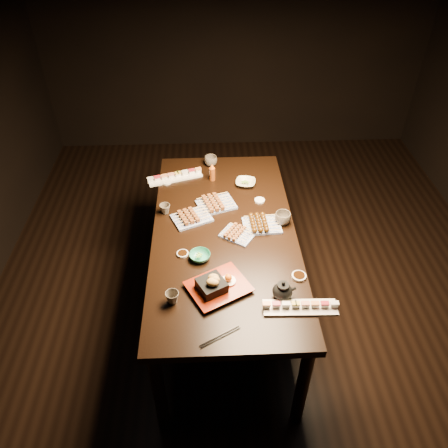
{
  "coord_description": "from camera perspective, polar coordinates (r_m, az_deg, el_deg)",
  "views": [
    {
      "loc": [
        -0.32,
        -2.07,
        2.54
      ],
      "look_at": [
        -0.22,
        0.06,
        0.77
      ],
      "focal_mm": 35.0,
      "sensor_mm": 36.0,
      "label": 1
    }
  ],
  "objects": [
    {
      "name": "ground",
      "position": [
        3.3,
        4.02,
        -10.98
      ],
      "size": [
        5.0,
        5.0,
        0.0
      ],
      "primitive_type": "plane",
      "color": "black",
      "rests_on": "ground"
    },
    {
      "name": "dining_table",
      "position": [
        3.01,
        0.04,
        -6.41
      ],
      "size": [
        1.22,
        1.94,
        0.75
      ],
      "primitive_type": "cube",
      "rotation": [
        0.0,
        0.0,
        0.19
      ],
      "color": "black",
      "rests_on": "ground"
    },
    {
      "name": "sushi_platter_near",
      "position": [
        2.34,
        9.94,
        -10.44
      ],
      "size": [
        0.39,
        0.12,
        0.05
      ],
      "primitive_type": null,
      "rotation": [
        0.0,
        0.0,
        -0.03
      ],
      "color": "white",
      "rests_on": "dining_table"
    },
    {
      "name": "sushi_platter_far",
      "position": [
        3.24,
        -6.47,
        6.33
      ],
      "size": [
        0.41,
        0.23,
        0.05
      ],
      "primitive_type": null,
      "rotation": [
        0.0,
        0.0,
        3.45
      ],
      "color": "white",
      "rests_on": "dining_table"
    },
    {
      "name": "yakitori_plate_center",
      "position": [
        2.95,
        -1.04,
        2.91
      ],
      "size": [
        0.29,
        0.25,
        0.06
      ],
      "primitive_type": null,
      "rotation": [
        0.0,
        0.0,
        0.32
      ],
      "color": "#828EB6",
      "rests_on": "dining_table"
    },
    {
      "name": "yakitori_plate_right",
      "position": [
        2.71,
        1.75,
        -1.16
      ],
      "size": [
        0.24,
        0.23,
        0.05
      ],
      "primitive_type": null,
      "rotation": [
        0.0,
        0.0,
        -0.6
      ],
      "color": "#828EB6",
      "rests_on": "dining_table"
    },
    {
      "name": "yakitori_plate_left",
      "position": [
        2.84,
        -4.26,
        1.14
      ],
      "size": [
        0.29,
        0.26,
        0.06
      ],
      "primitive_type": null,
      "rotation": [
        0.0,
        0.0,
        0.41
      ],
      "color": "#828EB6",
      "rests_on": "dining_table"
    },
    {
      "name": "tsukune_plate",
      "position": [
        2.78,
        4.98,
        0.15
      ],
      "size": [
        0.25,
        0.19,
        0.06
      ],
      "primitive_type": null,
      "rotation": [
        0.0,
        0.0,
        0.06
      ],
      "color": "#828EB6",
      "rests_on": "dining_table"
    },
    {
      "name": "edamame_bowl_green",
      "position": [
        2.56,
        -3.16,
        -4.22
      ],
      "size": [
        0.13,
        0.13,
        0.04
      ],
      "primitive_type": "imported",
      "rotation": [
        0.0,
        0.0,
        -0.04
      ],
      "color": "#2F9171",
      "rests_on": "dining_table"
    },
    {
      "name": "edamame_bowl_cream",
      "position": [
        3.16,
        2.84,
        5.4
      ],
      "size": [
        0.17,
        0.17,
        0.03
      ],
      "primitive_type": "imported",
      "rotation": [
        0.0,
        0.0,
        -0.21
      ],
      "color": "beige",
      "rests_on": "dining_table"
    },
    {
      "name": "tempura_tray",
      "position": [
        2.37,
        -0.74,
        -7.55
      ],
      "size": [
        0.39,
        0.37,
        0.11
      ],
      "primitive_type": null,
      "rotation": [
        0.0,
        0.0,
        0.49
      ],
      "color": "black",
      "rests_on": "dining_table"
    },
    {
      "name": "teacup_near_left",
      "position": [
        2.34,
        -6.77,
        -9.51
      ],
      "size": [
        0.08,
        0.08,
        0.07
      ],
      "primitive_type": "imported",
      "rotation": [
        0.0,
        0.0,
        0.13
      ],
      "color": "#50483D",
      "rests_on": "dining_table"
    },
    {
      "name": "teacup_mid_right",
      "position": [
        2.82,
        7.69,
        0.75
      ],
      "size": [
        0.13,
        0.13,
        0.08
      ],
      "primitive_type": "imported",
      "rotation": [
        0.0,
        0.0,
        0.38
      ],
      "color": "#50483D",
      "rests_on": "dining_table"
    },
    {
      "name": "teacup_far_left",
      "position": [
        2.91,
        -7.72,
        1.96
      ],
      "size": [
        0.07,
        0.07,
        0.07
      ],
      "primitive_type": "imported",
      "rotation": [
        0.0,
        0.0,
        0.05
      ],
      "color": "#50483D",
      "rests_on": "dining_table"
    },
    {
      "name": "teacup_far_right",
      "position": [
        3.37,
        -1.74,
        8.23
      ],
      "size": [
        0.12,
        0.12,
        0.08
      ],
      "primitive_type": "imported",
      "rotation": [
        0.0,
        0.0,
        0.29
      ],
      "color": "#50483D",
      "rests_on": "dining_table"
    },
    {
      "name": "teapot",
      "position": [
        2.35,
        7.67,
        -8.48
      ],
      "size": [
        0.14,
        0.14,
        0.11
      ],
      "primitive_type": null,
      "rotation": [
        0.0,
        0.0,
        0.07
      ],
      "color": "black",
      "rests_on": "dining_table"
    },
    {
      "name": "condiment_bottle",
      "position": [
        3.18,
        -1.55,
        6.81
      ],
      "size": [
        0.06,
        0.06,
        0.13
      ],
      "primitive_type": "cylinder",
      "rotation": [
        0.0,
        0.0,
        0.43
      ],
      "color": "brown",
      "rests_on": "dining_table"
    },
    {
      "name": "sauce_dish_west",
      "position": [
        2.61,
        -5.42,
        -3.89
      ],
      "size": [
        0.07,
        0.07,
        0.01
      ],
      "primitive_type": "cylinder",
      "rotation": [
        0.0,
        0.0,
        0.03
      ],
      "color": "white",
      "rests_on": "dining_table"
    },
    {
      "name": "sauce_dish_east",
      "position": [
        3.01,
        4.68,
        3.1
      ],
      "size": [
        0.1,
        0.1,
        0.01
      ],
      "primitive_type": "cylinder",
      "rotation": [
        0.0,
        0.0,
        0.62
      ],
      "color": "white",
      "rests_on": "dining_table"
    },
    {
      "name": "sauce_dish_se",
      "position": [
        2.5,
        9.76,
        -6.72
      ],
      "size": [
        0.1,
        0.1,
        0.01
      ],
      "primitive_type": "cylinder",
      "rotation": [
        0.0,
        0.0,
        -0.25
      ],
      "color": "white",
      "rests_on": "dining_table"
    },
    {
      "name": "sauce_dish_nw",
      "position": [
        3.21,
        -7.55,
        5.49
      ],
      "size": [
        0.1,
        0.1,
        0.01
      ],
      "primitive_type": "cylinder",
      "rotation": [
        0.0,
        0.0,
        0.29
      ],
      "color": "white",
      "rests_on": "dining_table"
    },
    {
      "name": "chopsticks_near",
      "position": [
        2.21,
        -0.5,
        -14.5
      ],
      "size": [
        0.21,
        0.13,
        0.01
      ],
      "primitive_type": null,
      "rotation": [
        0.0,
        0.0,
        0.51
      ],
      "color": "black",
      "rests_on": "dining_table"
    },
    {
      "name": "chopsticks_se",
      "position": [
        2.35,
        10.81,
        -10.79
      ],
      "size": [
        0.23,
        0.06,
        0.01
      ],
      "primitive_type": null,
      "rotation": [
        0.0,
        0.0,
        0.16
      ],
      "color": "black",
      "rests_on": "dining_table"
    }
  ]
}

